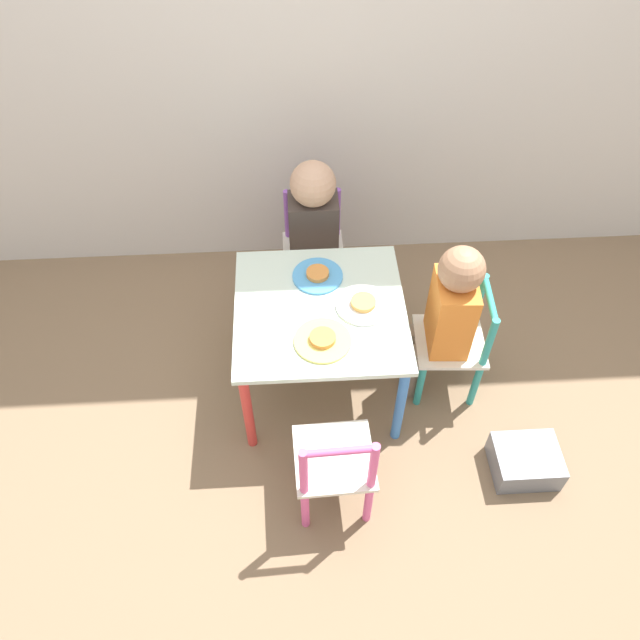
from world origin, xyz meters
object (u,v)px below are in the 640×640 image
chair_teal (455,343)px  storage_bin (525,461)px  plate_right (363,304)px  chair_purple (314,250)px  child_right (447,311)px  kids_table (320,319)px  plate_back (318,275)px  child_back (314,224)px  plate_front (323,340)px  chair_pink (335,466)px

chair_teal → storage_bin: bearing=30.2°
plate_right → storage_bin: 0.82m
chair_purple → child_right: child_right is taller
kids_table → plate_back: (0.00, 0.15, 0.07)m
child_back → plate_front: 0.61m
chair_pink → plate_right: (0.14, 0.52, 0.21)m
chair_teal → chair_pink: (-0.50, -0.48, 0.00)m
chair_teal → child_right: bearing=-90.0°
plate_right → plate_front: (-0.15, -0.15, -0.00)m
child_back → plate_right: bearing=-71.3°
storage_bin → plate_front: bearing=158.5°
chair_pink → storage_bin: size_ratio=2.16×
kids_table → plate_back: 0.17m
child_back → storage_bin: size_ratio=3.09×
chair_teal → plate_right: bearing=-91.5°
plate_right → storage_bin: (0.57, -0.44, -0.40)m
child_back → plate_front: child_back is taller
chair_teal → chair_purple: (-0.51, 0.55, 0.00)m
plate_back → storage_bin: size_ratio=0.80×
kids_table → plate_front: (-0.00, -0.15, 0.07)m
storage_bin → plate_right: bearing=142.3°
chair_pink → plate_front: chair_pink is taller
kids_table → plate_front: plate_front is taller
chair_pink → plate_back: 0.70m
kids_table → chair_teal: chair_teal is taller
chair_pink → plate_right: bearing=-106.8°
chair_teal → plate_front: size_ratio=2.56×
plate_front → plate_right: bearing=45.0°
kids_table → plate_right: size_ratio=3.09×
kids_table → plate_back: bearing=90.0°
plate_back → child_back: bearing=89.7°
plate_front → child_back: bearing=89.9°
child_back → child_right: bearing=-46.7°
child_back → chair_purple: bearing=90.0°
chair_purple → child_back: bearing=-90.0°
chair_purple → plate_right: size_ratio=2.55×
child_back → plate_back: 0.30m
child_back → chair_teal: bearing=-43.3°
plate_right → plate_back: (-0.15, 0.15, -0.00)m
child_right → plate_front: 0.47m
chair_purple → plate_back: (-0.00, -0.36, 0.21)m
chair_teal → child_right: (-0.06, 0.00, 0.18)m
chair_purple → plate_right: 0.58m
plate_back → child_right: bearing=-21.7°
chair_teal → chair_pink: bearing=-42.3°
kids_table → storage_bin: kids_table is taller
kids_table → chair_purple: size_ratio=1.21×
chair_pink → storage_bin: (0.70, 0.08, -0.19)m
kids_table → chair_pink: 0.53m
chair_teal → chair_purple: 0.75m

